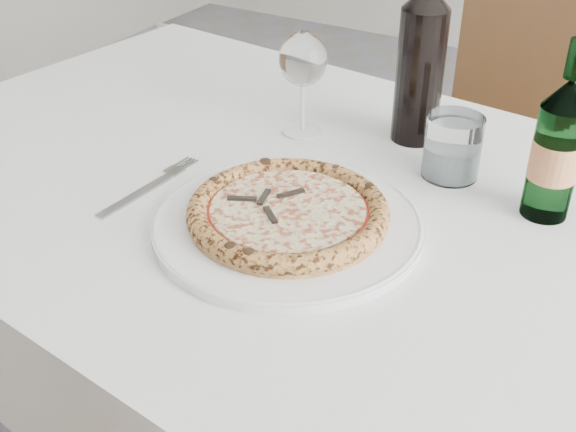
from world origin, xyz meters
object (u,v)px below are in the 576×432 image
beer_bottle (557,149)px  tumbler (452,151)px  chair_far (506,137)px  pizza (288,212)px  dining_table (322,244)px  wine_glass (303,61)px  wine_bottle (421,62)px  plate (288,223)px

beer_bottle → tumbler: bearing=165.8°
chair_far → pizza: 0.94m
dining_table → chair_far: size_ratio=1.73×
beer_bottle → chair_far: bearing=107.8°
chair_far → tumbler: bearing=-84.0°
chair_far → beer_bottle: (0.22, -0.68, 0.32)m
chair_far → wine_glass: (-0.20, -0.63, 0.35)m
beer_bottle → wine_bottle: size_ratio=0.80×
pizza → beer_bottle: 0.37m
dining_table → chair_far: bearing=85.3°
chair_far → plate: 0.93m
dining_table → plate: plate is taller
beer_bottle → wine_bottle: (-0.25, 0.13, 0.03)m
dining_table → beer_bottle: 0.36m
tumbler → beer_bottle: 0.17m
wine_glass → wine_bottle: (0.17, 0.08, 0.01)m
pizza → tumbler: bearing=62.2°
beer_bottle → wine_bottle: 0.28m
plate → wine_glass: wine_glass is taller
plate → tumbler: size_ratio=3.81×
plate → tumbler: tumbler is taller
dining_table → beer_bottle: beer_bottle is taller
dining_table → pizza: size_ratio=5.93×
plate → beer_bottle: beer_bottle is taller
beer_bottle → plate: bearing=-142.9°
chair_far → tumbler: chair_far is taller
chair_far → pizza: size_ratio=3.43×
pizza → tumbler: (0.13, 0.25, 0.02)m
chair_far → plate: (-0.07, -0.90, 0.23)m
chair_far → wine_bottle: bearing=-93.0°
dining_table → beer_bottle: size_ratio=6.44×
chair_far → wine_bottle: 0.66m
wine_glass → beer_bottle: (0.42, -0.05, -0.03)m
dining_table → plate: bearing=-90.0°
plate → chair_far: bearing=85.8°
chair_far → beer_bottle: beer_bottle is taller
plate → wine_glass: size_ratio=2.08×
chair_far → tumbler: 0.70m
tumbler → chair_far: bearing=96.0°
plate → beer_bottle: (0.29, 0.22, 0.09)m
chair_far → pizza: (-0.07, -0.90, 0.25)m
tumbler → wine_bottle: 0.16m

